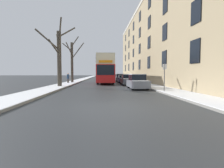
# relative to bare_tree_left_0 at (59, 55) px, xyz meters

# --- Properties ---
(ground_plane) EXTENTS (320.00, 320.00, 0.00)m
(ground_plane) POSITION_rel_bare_tree_left_0_xyz_m (5.27, -12.12, -3.67)
(ground_plane) COLOR #303335
(sidewalk_left) EXTENTS (2.36, 130.00, 0.16)m
(sidewalk_left) POSITION_rel_bare_tree_left_0_xyz_m (-0.28, 40.88, -3.59)
(sidewalk_left) COLOR gray
(sidewalk_left) RESTS_ON ground
(sidewalk_right) EXTENTS (2.36, 130.00, 0.16)m
(sidewalk_right) POSITION_rel_bare_tree_left_0_xyz_m (10.81, 40.88, -3.59)
(sidewalk_right) COLOR gray
(sidewalk_right) RESTS_ON ground
(terrace_facade_right) EXTENTS (9.10, 52.06, 14.83)m
(terrace_facade_right) POSITION_rel_bare_tree_left_0_xyz_m (16.49, 12.29, 3.74)
(terrace_facade_right) COLOR tan
(terrace_facade_right) RESTS_ON ground
(bare_tree_left_0) EXTENTS (3.65, 3.60, 7.65)m
(bare_tree_left_0) POSITION_rel_bare_tree_left_0_xyz_m (0.00, 0.00, 0.00)
(bare_tree_left_0) COLOR #423A30
(bare_tree_left_0) RESTS_ON ground
(bare_tree_left_1) EXTENTS (3.86, 2.28, 7.59)m
(bare_tree_left_1) POSITION_rel_bare_tree_left_0_xyz_m (-0.08, 9.38, 0.15)
(bare_tree_left_1) COLOR #423A30
(bare_tree_left_1) RESTS_ON ground
(double_decker_bus) EXTENTS (2.62, 11.45, 4.37)m
(double_decker_bus) POSITION_rel_bare_tree_left_0_xyz_m (5.39, 8.56, -1.20)
(double_decker_bus) COLOR red
(double_decker_bus) RESTS_ON ground
(parked_car_0) EXTENTS (1.68, 4.35, 1.55)m
(parked_car_0) POSITION_rel_bare_tree_left_0_xyz_m (8.57, -2.38, -2.97)
(parked_car_0) COLOR slate
(parked_car_0) RESTS_ON ground
(parked_car_1) EXTENTS (1.82, 4.25, 1.54)m
(parked_car_1) POSITION_rel_bare_tree_left_0_xyz_m (8.57, 4.09, -2.97)
(parked_car_1) COLOR #474C56
(parked_car_1) RESTS_ON ground
(parked_car_2) EXTENTS (1.72, 4.17, 1.38)m
(parked_car_2) POSITION_rel_bare_tree_left_0_xyz_m (8.57, 9.62, -3.03)
(parked_car_2) COLOR navy
(parked_car_2) RESTS_ON ground
(parked_car_3) EXTENTS (1.78, 4.18, 1.57)m
(parked_car_3) POSITION_rel_bare_tree_left_0_xyz_m (8.57, 15.36, -2.96)
(parked_car_3) COLOR black
(parked_car_3) RESTS_ON ground
(parked_car_4) EXTENTS (1.71, 4.17, 1.50)m
(parked_car_4) POSITION_rel_bare_tree_left_0_xyz_m (8.57, 21.66, -2.99)
(parked_car_4) COLOR navy
(parked_car_4) RESTS_ON ground
(pedestrian_left_sidewalk) EXTENTS (0.36, 0.36, 1.66)m
(pedestrian_left_sidewalk) POSITION_rel_bare_tree_left_0_xyz_m (-0.42, 7.43, -2.76)
(pedestrian_left_sidewalk) COLOR #4C4742
(pedestrian_left_sidewalk) RESTS_ON ground
(street_sign_post) EXTENTS (0.32, 0.07, 2.38)m
(street_sign_post) POSITION_rel_bare_tree_left_0_xyz_m (9.93, -6.51, -2.30)
(street_sign_post) COLOR #4C4F54
(street_sign_post) RESTS_ON ground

